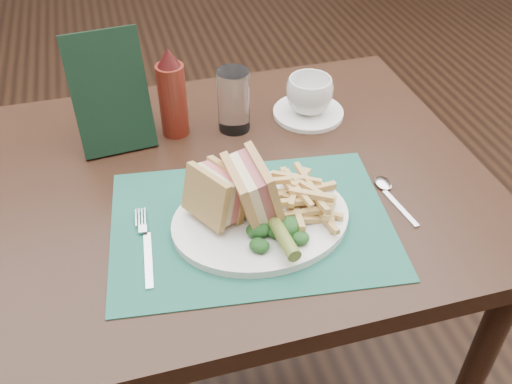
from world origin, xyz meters
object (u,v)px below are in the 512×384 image
at_px(check_presenter, 110,93).
at_px(coffee_cup, 309,95).
at_px(table_main, 244,303).
at_px(sandwich_half_b, 241,191).
at_px(saucer, 308,113).
at_px(drinking_glass, 234,101).
at_px(plate, 261,220).
at_px(sandwich_half_a, 206,199).
at_px(placemat, 251,223).
at_px(ketchup_bottle, 172,92).

bearing_deg(check_presenter, coffee_cup, -5.61).
distance_m(table_main, check_presenter, 0.56).
distance_m(sandwich_half_b, saucer, 0.37).
height_order(table_main, sandwich_half_b, sandwich_half_b).
xyz_separation_m(table_main, sandwich_half_b, (-0.03, -0.13, 0.45)).
xyz_separation_m(saucer, drinking_glass, (-0.16, -0.01, 0.06)).
height_order(plate, coffee_cup, coffee_cup).
relative_size(sandwich_half_a, sandwich_half_b, 0.84).
bearing_deg(placemat, coffee_cup, 55.11).
height_order(drinking_glass, ketchup_bottle, ketchup_bottle).
bearing_deg(sandwich_half_a, coffee_cup, 16.24).
relative_size(drinking_glass, check_presenter, 0.56).
xyz_separation_m(sandwich_half_b, check_presenter, (-0.18, 0.30, 0.04)).
xyz_separation_m(saucer, check_presenter, (-0.40, 0.00, 0.11)).
xyz_separation_m(table_main, check_presenter, (-0.21, 0.17, 0.49)).
xyz_separation_m(plate, sandwich_half_a, (-0.09, 0.01, 0.05)).
xyz_separation_m(placemat, coffee_cup, (0.21, 0.30, 0.05)).
relative_size(plate, sandwich_half_b, 2.73).
xyz_separation_m(placemat, plate, (0.01, -0.01, 0.01)).
bearing_deg(coffee_cup, ketchup_bottle, 177.89).
bearing_deg(drinking_glass, saucer, 2.30).
distance_m(sandwich_half_b, ketchup_bottle, 0.31).
relative_size(placemat, drinking_glass, 3.59).
bearing_deg(drinking_glass, plate, -95.32).
bearing_deg(check_presenter, table_main, -43.34).
height_order(saucer, ketchup_bottle, ketchup_bottle).
distance_m(saucer, ketchup_bottle, 0.30).
bearing_deg(saucer, table_main, -139.29).
bearing_deg(drinking_glass, sandwich_half_a, -112.30).
bearing_deg(drinking_glass, check_presenter, 177.50).
bearing_deg(sandwich_half_b, placemat, -16.59).
height_order(table_main, placemat, placemat).
xyz_separation_m(plate, sandwich_half_b, (-0.03, 0.01, 0.06)).
xyz_separation_m(table_main, plate, (-0.00, -0.14, 0.38)).
relative_size(drinking_glass, ketchup_bottle, 0.70).
bearing_deg(sandwich_half_b, check_presenter, 117.31).
bearing_deg(table_main, check_presenter, 141.75).
height_order(plate, drinking_glass, drinking_glass).
height_order(ketchup_bottle, check_presenter, check_presenter).
distance_m(table_main, placemat, 0.40).
distance_m(sandwich_half_b, drinking_glass, 0.29).
height_order(saucer, coffee_cup, coffee_cup).
height_order(table_main, drinking_glass, drinking_glass).
relative_size(placemat, sandwich_half_b, 4.24).
bearing_deg(coffee_cup, table_main, -139.29).
bearing_deg(drinking_glass, table_main, -98.90).
distance_m(table_main, saucer, 0.45).
xyz_separation_m(coffee_cup, check_presenter, (-0.40, 0.00, 0.06)).
bearing_deg(plate, drinking_glass, 82.14).
xyz_separation_m(coffee_cup, drinking_glass, (-0.16, -0.01, 0.02)).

